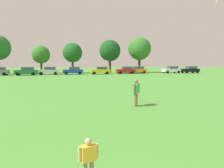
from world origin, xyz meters
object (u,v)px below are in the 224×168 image
at_px(parked_car_orange_6, 137,70).
at_px(tree_right, 110,51).
at_px(adult_bystander, 136,90).
at_px(parked_car_white_7, 172,70).
at_px(tree_center, 73,53).
at_px(parked_car_green_1, 26,71).
at_px(parked_car_black_8, 190,70).
at_px(tree_far_right, 139,49).
at_px(parked_car_blue_3, 73,71).
at_px(tree_left, 41,55).
at_px(parked_car_red_5, 126,70).
at_px(child_kite_flyer, 88,156).
at_px(parked_car_yellow_4, 100,70).
at_px(parked_car_silver_2, 49,71).

relative_size(parked_car_orange_6, tree_right, 0.53).
bearing_deg(adult_bystander, parked_car_white_7, -172.13).
bearing_deg(tree_center, parked_car_green_1, -146.48).
relative_size(parked_car_white_7, tree_right, 0.53).
bearing_deg(parked_car_black_8, adult_bystander, 51.23).
height_order(adult_bystander, parked_car_white_7, parked_car_white_7).
bearing_deg(tree_right, parked_car_green_1, -165.05).
distance_m(tree_right, tree_far_right, 7.75).
xyz_separation_m(parked_car_blue_3, tree_left, (-7.29, 5.87, 3.63)).
bearing_deg(parked_car_red_5, parked_car_white_7, 179.00).
height_order(child_kite_flyer, tree_right, tree_right).
distance_m(tree_center, tree_far_right, 16.92).
bearing_deg(parked_car_white_7, tree_center, -12.91).
bearing_deg(tree_far_right, tree_left, 175.25).
bearing_deg(tree_center, parked_car_blue_3, -91.20).
relative_size(parked_car_green_1, tree_right, 0.53).
distance_m(adult_bystander, parked_car_black_8, 41.93).
bearing_deg(tree_center, parked_car_orange_6, -18.94).
relative_size(parked_car_yellow_4, tree_left, 0.65).
bearing_deg(tree_right, child_kite_flyer, -103.16).
bearing_deg(tree_far_right, tree_center, 174.63).
xyz_separation_m(tree_right, tree_far_right, (7.72, -0.21, 0.60)).
relative_size(parked_car_blue_3, parked_car_white_7, 1.00).
relative_size(parked_car_silver_2, tree_far_right, 0.47).
relative_size(parked_car_green_1, parked_car_orange_6, 1.00).
relative_size(adult_bystander, tree_left, 0.25).
bearing_deg(tree_far_right, parked_car_blue_3, -167.16).
relative_size(parked_car_green_1, parked_car_red_5, 1.00).
relative_size(adult_bystander, parked_car_silver_2, 0.38).
distance_m(parked_car_yellow_4, tree_left, 15.22).
bearing_deg(parked_car_yellow_4, tree_far_right, -157.68).
xyz_separation_m(parked_car_yellow_4, parked_car_white_7, (17.97, 0.61, 0.00)).
relative_size(parked_car_green_1, parked_car_silver_2, 1.00).
bearing_deg(parked_car_red_5, tree_far_right, -142.25).
bearing_deg(parked_car_blue_3, child_kite_flyer, 88.30).
distance_m(parked_car_blue_3, parked_car_white_7, 23.95).
height_order(parked_car_blue_3, parked_car_black_8, same).
bearing_deg(parked_car_silver_2, parked_car_green_1, 10.82).
bearing_deg(tree_right, parked_car_orange_6, -32.64).
bearing_deg(parked_car_red_5, parked_car_black_8, 176.56).
bearing_deg(tree_center, child_kite_flyer, -91.64).
bearing_deg(adult_bystander, parked_car_red_5, -155.54).
bearing_deg(parked_car_black_8, tree_center, -12.34).
height_order(parked_car_yellow_4, parked_car_white_7, same).
bearing_deg(adult_bystander, parked_car_black_8, -178.14).
relative_size(parked_car_blue_3, parked_car_yellow_4, 1.00).
height_order(parked_car_orange_6, parked_car_white_7, same).
relative_size(child_kite_flyer, tree_right, 0.12).
bearing_deg(parked_car_black_8, parked_car_orange_6, -4.65).
bearing_deg(parked_car_orange_6, parked_car_black_8, 175.35).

